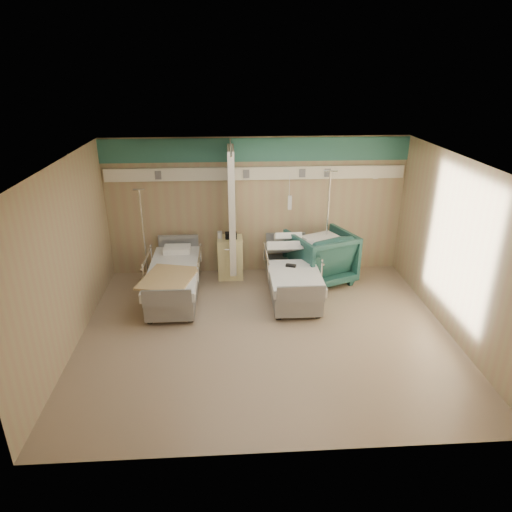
{
  "coord_description": "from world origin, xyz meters",
  "views": [
    {
      "loc": [
        -0.56,
        -6.38,
        4.09
      ],
      "look_at": [
        -0.12,
        0.6,
        1.12
      ],
      "focal_mm": 32.0,
      "sensor_mm": 36.0,
      "label": 1
    }
  ],
  "objects_px": {
    "bed_right": "(292,280)",
    "bed_left": "(174,283)",
    "visitor_armchair": "(320,256)",
    "bedside_cabinet": "(230,257)",
    "iv_stand_left": "(147,263)",
    "iv_stand_right": "(325,257)"
  },
  "relations": [
    {
      "from": "bed_right",
      "to": "visitor_armchair",
      "type": "relative_size",
      "value": 1.86
    },
    {
      "from": "bed_right",
      "to": "bedside_cabinet",
      "type": "relative_size",
      "value": 2.54
    },
    {
      "from": "iv_stand_right",
      "to": "bed_right",
      "type": "bearing_deg",
      "value": -136.71
    },
    {
      "from": "visitor_armchair",
      "to": "iv_stand_left",
      "type": "bearing_deg",
      "value": -24.49
    },
    {
      "from": "bed_left",
      "to": "iv_stand_left",
      "type": "xyz_separation_m",
      "value": [
        -0.63,
        0.77,
        0.08
      ]
    },
    {
      "from": "iv_stand_left",
      "to": "bed_right",
      "type": "bearing_deg",
      "value": -15.29
    },
    {
      "from": "bed_right",
      "to": "bed_left",
      "type": "bearing_deg",
      "value": 180.0
    },
    {
      "from": "visitor_armchair",
      "to": "iv_stand_right",
      "type": "xyz_separation_m",
      "value": [
        0.12,
        0.13,
        -0.07
      ]
    },
    {
      "from": "bedside_cabinet",
      "to": "visitor_armchair",
      "type": "relative_size",
      "value": 0.73
    },
    {
      "from": "bedside_cabinet",
      "to": "bed_right",
      "type": "bearing_deg",
      "value": -38.05
    },
    {
      "from": "bed_left",
      "to": "visitor_armchair",
      "type": "xyz_separation_m",
      "value": [
        2.85,
        0.6,
        0.21
      ]
    },
    {
      "from": "visitor_armchair",
      "to": "iv_stand_left",
      "type": "distance_m",
      "value": 3.48
    },
    {
      "from": "iv_stand_left",
      "to": "iv_stand_right",
      "type": "bearing_deg",
      "value": -0.68
    },
    {
      "from": "bedside_cabinet",
      "to": "iv_stand_left",
      "type": "height_order",
      "value": "iv_stand_left"
    },
    {
      "from": "bed_left",
      "to": "bedside_cabinet",
      "type": "relative_size",
      "value": 2.54
    },
    {
      "from": "bed_right",
      "to": "iv_stand_right",
      "type": "distance_m",
      "value": 1.07
    },
    {
      "from": "bed_left",
      "to": "visitor_armchair",
      "type": "height_order",
      "value": "visitor_armchair"
    },
    {
      "from": "bedside_cabinet",
      "to": "iv_stand_left",
      "type": "xyz_separation_m",
      "value": [
        -1.68,
        -0.13,
        -0.03
      ]
    },
    {
      "from": "iv_stand_right",
      "to": "bed_left",
      "type": "bearing_deg",
      "value": -166.22
    },
    {
      "from": "bedside_cabinet",
      "to": "visitor_armchair",
      "type": "distance_m",
      "value": 1.83
    },
    {
      "from": "iv_stand_left",
      "to": "bedside_cabinet",
      "type": "bearing_deg",
      "value": 4.35
    },
    {
      "from": "bed_left",
      "to": "visitor_armchair",
      "type": "bearing_deg",
      "value": 11.89
    }
  ]
}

